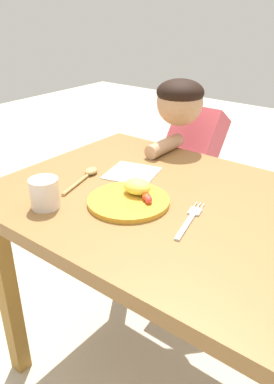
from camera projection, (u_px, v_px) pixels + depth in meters
The scene contains 8 objects.
ground_plane at pixel (166, 376), 1.40m from camera, with size 8.00×8.00×0.00m, color #B9B09B.
dining_table at pixel (173, 228), 1.12m from camera, with size 1.04×0.74×0.72m.
plate at pixel (131, 197), 1.06m from camera, with size 0.23×0.23×0.06m.
fork at pixel (190, 219), 0.98m from camera, with size 0.07×0.20×0.01m.
spoon at pixel (87, 175), 1.22m from camera, with size 0.08×0.20×0.02m.
drinking_cup at pixel (45, 193), 1.03m from camera, with size 0.08×0.08×0.08m, color silver.
person at pixel (190, 175), 1.63m from camera, with size 0.20×0.44×0.97m.
napkin at pixel (132, 173), 1.24m from camera, with size 0.15×0.15×0.00m, color white.
Camera 1 is at (0.51, -0.81, 1.22)m, focal length 36.07 mm.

